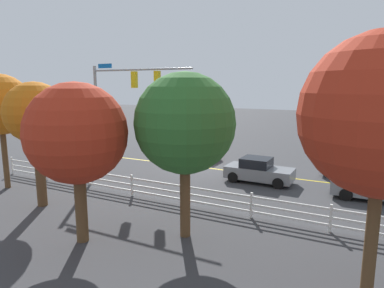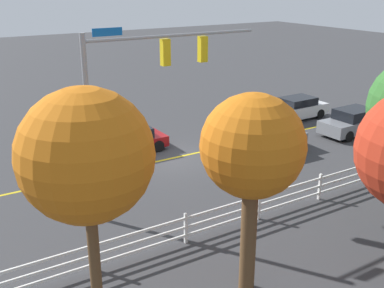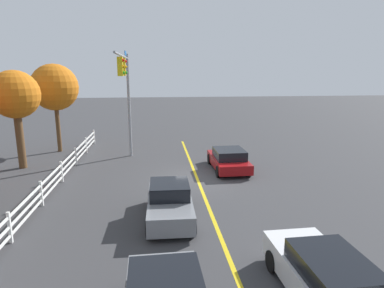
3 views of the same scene
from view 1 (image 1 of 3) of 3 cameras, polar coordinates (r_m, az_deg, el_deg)
The scene contains 13 objects.
ground_plane at distance 24.23m, azimuth 0.97°, elevation -3.89°, with size 120.00×120.00×0.00m, color #38383A.
lane_center_stripe at distance 22.81m, azimuth 10.06°, elevation -4.91°, with size 28.00×0.16×0.01m, color gold.
signal_assembly at distance 22.05m, azimuth -12.05°, elevation 7.72°, with size 7.30×0.37×7.14m.
car_0 at distance 26.56m, azimuth 0.21°, elevation -1.23°, with size 4.11×2.06×1.32m.
car_1 at distance 19.71m, azimuth 29.33°, elevation -6.25°, with size 4.82×1.98×1.54m.
car_2 at distance 23.66m, azimuth 26.67°, elevation -3.55°, with size 4.56×1.94×1.44m.
car_3 at distance 20.75m, azimuth 11.20°, elevation -4.46°, with size 4.02×1.90×1.48m.
white_rail_fence at distance 16.46m, azimuth -0.97°, elevation -8.43°, with size 26.10×0.10×1.15m.
tree_0 at distance 21.38m, azimuth -29.74°, elevation 5.78°, with size 3.34×3.34×6.42m.
tree_1 at distance 12.70m, azimuth -18.92°, elevation 1.62°, with size 3.65×3.65×5.93m.
tree_2 at distance 17.35m, azimuth -24.94°, elevation 4.57°, with size 2.87×2.87×5.96m.
tree_4 at distance 9.72m, azimuth 29.66°, elevation 4.21°, with size 4.22×4.22×7.16m.
tree_5 at distance 12.41m, azimuth -1.22°, elevation 3.42°, with size 3.77×3.77×6.29m.
Camera 1 is at (-10.38, 21.12, 5.79)m, focal length 31.52 mm.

